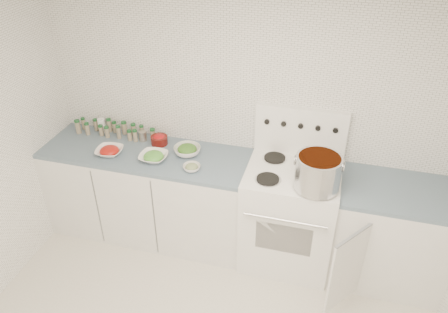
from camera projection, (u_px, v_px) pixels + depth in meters
room_walls at (184, 183)px, 2.33m from camera, size 3.54×3.04×2.52m
counter_left at (150, 193)px, 4.08m from camera, size 1.85×0.62×0.90m
stove at (289, 213)px, 3.76m from camera, size 0.76×0.70×1.36m
counter_right at (388, 234)px, 3.60m from camera, size 0.89×0.95×0.90m
stock_pot at (318, 171)px, 3.25m from camera, size 0.37×0.35×0.27m
bowl_tomato at (109, 151)px, 3.79m from camera, size 0.25×0.25×0.08m
bowl_snowpea at (154, 157)px, 3.71m from camera, size 0.24×0.24×0.08m
bowl_broccoli at (187, 150)px, 3.78m from camera, size 0.29×0.29×0.09m
bowl_zucchini at (192, 167)px, 3.58m from camera, size 0.17×0.17×0.06m
bowl_pepper at (159, 139)px, 3.93m from camera, size 0.15×0.15×0.09m
salt_canister at (102, 126)px, 4.10m from camera, size 0.08×0.08×0.14m
tin_can at (143, 136)px, 3.98m from camera, size 0.09×0.09×0.09m
spice_cluster at (113, 129)px, 4.06m from camera, size 0.77×0.16×0.14m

